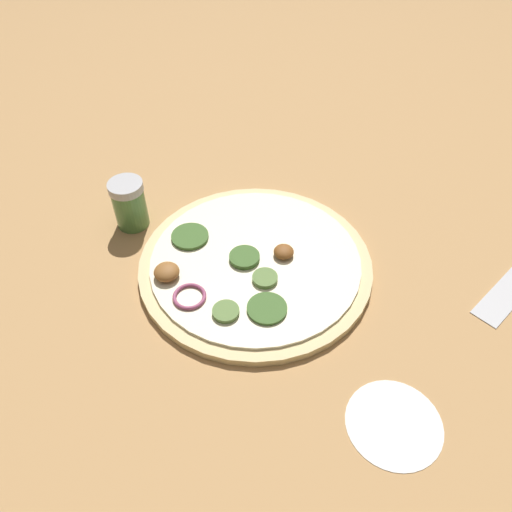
# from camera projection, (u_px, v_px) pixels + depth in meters

# --- Properties ---
(ground_plane) EXTENTS (3.00, 3.00, 0.00)m
(ground_plane) POSITION_uv_depth(u_px,v_px,m) (256.00, 267.00, 0.67)
(ground_plane) COLOR tan
(pizza) EXTENTS (0.31, 0.31, 0.03)m
(pizza) POSITION_uv_depth(u_px,v_px,m) (254.00, 264.00, 0.66)
(pizza) COLOR beige
(pizza) RESTS_ON ground_plane
(spice_jar) EXTENTS (0.05, 0.05, 0.07)m
(spice_jar) POSITION_uv_depth(u_px,v_px,m) (130.00, 204.00, 0.70)
(spice_jar) COLOR #4C7F42
(spice_jar) RESTS_ON ground_plane
(flour_patch) EXTENTS (0.10, 0.10, 0.00)m
(flour_patch) POSITION_uv_depth(u_px,v_px,m) (395.00, 424.00, 0.51)
(flour_patch) COLOR white
(flour_patch) RESTS_ON ground_plane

